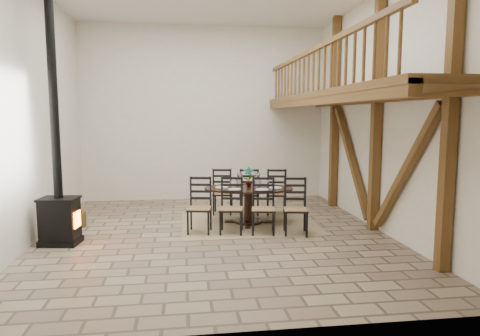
{
  "coord_description": "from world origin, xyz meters",
  "views": [
    {
      "loc": [
        -0.63,
        -8.53,
        2.42
      ],
      "look_at": [
        0.56,
        0.4,
        1.33
      ],
      "focal_mm": 32.0,
      "sensor_mm": 36.0,
      "label": 1
    }
  ],
  "objects": [
    {
      "name": "log_stack",
      "position": [
        -3.14,
        -0.02,
        0.23
      ],
      "size": [
        0.43,
        0.43,
        0.46
      ],
      "rotation": [
        0.0,
        0.0,
        0.31
      ],
      "color": "#9D8258",
      "rests_on": "ground"
    },
    {
      "name": "wood_stove",
      "position": [
        -2.97,
        -0.23,
        1.11
      ],
      "size": [
        0.76,
        0.62,
        5.0
      ],
      "rotation": [
        0.0,
        0.0,
        -0.13
      ],
      "color": "black",
      "rests_on": "ground"
    },
    {
      "name": "dining_table",
      "position": [
        0.79,
        0.77,
        0.42
      ],
      "size": [
        2.51,
        2.57,
        1.29
      ],
      "rotation": [
        0.0,
        0.0,
        -0.18
      ],
      "color": "black",
      "rests_on": "ground"
    },
    {
      "name": "ground",
      "position": [
        0.0,
        0.0,
        0.0
      ],
      "size": [
        8.0,
        8.0,
        0.0
      ],
      "primitive_type": "plane",
      "color": "#978465",
      "rests_on": "ground"
    },
    {
      "name": "rug",
      "position": [
        0.81,
        0.86,
        0.01
      ],
      "size": [
        3.0,
        2.5,
        0.02
      ],
      "primitive_type": "cube",
      "color": "tan",
      "rests_on": "ground"
    },
    {
      "name": "room_shell",
      "position": [
        1.19,
        0.0,
        3.01
      ],
      "size": [
        7.02,
        8.02,
        5.01
      ],
      "color": "white",
      "rests_on": "ground"
    },
    {
      "name": "log_basket",
      "position": [
        -3.04,
        1.1,
        0.18
      ],
      "size": [
        0.49,
        0.49,
        0.41
      ],
      "rotation": [
        0.0,
        0.0,
        -0.28
      ],
      "color": "brown",
      "rests_on": "ground"
    }
  ]
}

